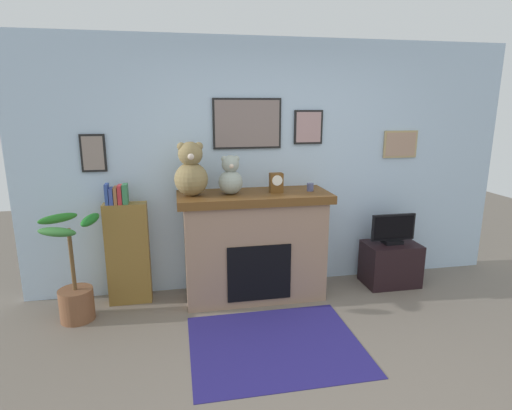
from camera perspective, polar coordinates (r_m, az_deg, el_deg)
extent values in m
plane|color=#706559|center=(3.17, 11.40, -24.43)|extent=(12.00, 12.00, 0.00)
cube|color=silver|center=(4.45, 2.43, 5.34)|extent=(5.20, 0.12, 2.60)
cube|color=black|center=(4.28, -1.21, 11.13)|extent=(0.70, 0.02, 0.51)
cube|color=slate|center=(4.27, -1.18, 11.12)|extent=(0.66, 0.00, 0.47)
cube|color=black|center=(4.31, -21.49, 6.66)|extent=(0.23, 0.02, 0.36)
cube|color=gray|center=(4.30, -21.51, 6.64)|extent=(0.19, 0.00, 0.32)
cube|color=black|center=(4.44, 7.21, 10.58)|extent=(0.31, 0.02, 0.35)
cube|color=#AB8585|center=(4.43, 7.26, 10.57)|extent=(0.27, 0.00, 0.31)
cube|color=tan|center=(4.89, 19.23, 7.90)|extent=(0.39, 0.02, 0.30)
cube|color=tan|center=(4.88, 19.30, 7.89)|extent=(0.35, 0.00, 0.26)
cube|color=#977660|center=(4.26, -0.31, -6.05)|extent=(1.39, 0.57, 1.01)
cube|color=brown|center=(4.11, -0.32, 1.15)|extent=(1.51, 0.63, 0.08)
cube|color=black|center=(4.05, 0.46, -9.36)|extent=(0.62, 0.02, 0.56)
cube|color=olive|center=(4.30, -17.18, -6.43)|extent=(0.41, 0.16, 1.02)
cube|color=#2D4591|center=(4.16, -19.81, 1.42)|extent=(0.03, 0.13, 0.20)
cube|color=#354693|center=(4.16, -19.25, 1.18)|extent=(0.04, 0.13, 0.16)
cube|color=#925D37|center=(4.15, -18.73, 1.28)|extent=(0.03, 0.13, 0.17)
cube|color=#B82A2F|center=(4.15, -18.19, 1.39)|extent=(0.04, 0.13, 0.18)
cube|color=#327548|center=(4.14, -17.53, 1.48)|extent=(0.05, 0.13, 0.19)
cylinder|color=brown|center=(4.26, -23.43, -12.44)|extent=(0.31, 0.31, 0.30)
cylinder|color=brown|center=(4.09, -24.01, -6.87)|extent=(0.04, 0.04, 0.58)
ellipsoid|color=#1A661F|center=(3.91, -21.84, -1.89)|extent=(0.16, 0.37, 0.08)
ellipsoid|color=#257222|center=(4.17, -25.60, -1.68)|extent=(0.35, 0.30, 0.08)
ellipsoid|color=#2B6429|center=(3.88, -25.74, -3.37)|extent=(0.37, 0.23, 0.08)
cube|color=black|center=(4.85, 17.99, -7.68)|extent=(0.58, 0.40, 0.47)
cube|color=black|center=(4.76, 18.21, -4.82)|extent=(0.20, 0.14, 0.04)
cube|color=black|center=(4.72, 18.36, -2.91)|extent=(0.49, 0.03, 0.29)
cube|color=black|center=(4.70, 18.46, -2.97)|extent=(0.45, 0.00, 0.25)
cube|color=navy|center=(3.63, 2.69, -18.62)|extent=(1.40, 1.17, 0.01)
cylinder|color=#4C517A|center=(4.22, 7.47, 2.47)|extent=(0.07, 0.07, 0.08)
cube|color=brown|center=(4.11, 2.79, 3.08)|extent=(0.13, 0.09, 0.19)
cylinder|color=white|center=(4.06, 2.95, 3.39)|extent=(0.10, 0.01, 0.10)
sphere|color=olive|center=(3.99, -8.90, 3.52)|extent=(0.32, 0.32, 0.32)
sphere|color=olive|center=(3.95, -9.02, 6.96)|extent=(0.23, 0.23, 0.23)
sphere|color=olive|center=(3.94, -10.24, 7.91)|extent=(0.08, 0.08, 0.08)
sphere|color=olive|center=(3.95, -7.88, 8.00)|extent=(0.08, 0.08, 0.08)
sphere|color=beige|center=(3.86, -8.96, 6.64)|extent=(0.07, 0.07, 0.07)
sphere|color=#959F94|center=(4.02, -3.51, 3.15)|extent=(0.24, 0.24, 0.24)
sphere|color=#959F94|center=(3.99, -3.55, 5.65)|extent=(0.17, 0.17, 0.17)
sphere|color=#959F94|center=(3.98, -4.41, 6.35)|extent=(0.06, 0.06, 0.06)
sphere|color=#959F94|center=(4.00, -2.71, 6.40)|extent=(0.06, 0.06, 0.06)
sphere|color=beige|center=(3.93, -3.41, 5.39)|extent=(0.05, 0.05, 0.05)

